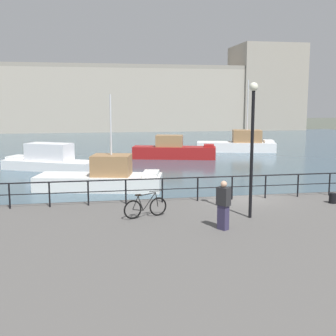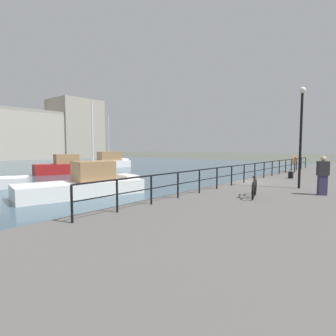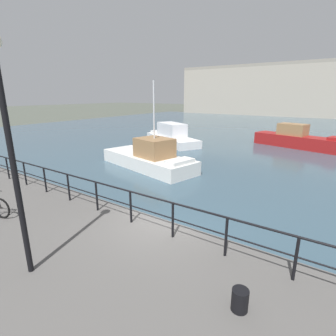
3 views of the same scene
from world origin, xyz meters
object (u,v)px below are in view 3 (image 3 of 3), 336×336
(moored_white_yacht, at_px, (172,136))
(mooring_bollard, at_px, (240,300))
(moored_green_narrowboat, at_px, (150,158))
(moored_small_launch, at_px, (296,139))
(quay_lamp_post, at_px, (8,134))

(moored_white_yacht, bearing_deg, mooring_bollard, 155.09)
(moored_green_narrowboat, height_order, mooring_bollard, moored_green_narrowboat)
(moored_small_launch, distance_m, quay_lamp_post, 24.89)
(moored_green_narrowboat, xyz_separation_m, moored_white_yacht, (-3.88, 8.61, 0.07))
(moored_green_narrowboat, distance_m, moored_small_launch, 15.31)
(moored_white_yacht, bearing_deg, moored_small_launch, -127.01)
(moored_small_launch, relative_size, quay_lamp_post, 1.58)
(moored_green_narrowboat, relative_size, moored_small_launch, 0.99)
(moored_small_launch, bearing_deg, moored_white_yacht, -140.00)
(moored_green_narrowboat, bearing_deg, moored_white_yacht, 127.75)
(moored_white_yacht, height_order, moored_small_launch, moored_small_launch)
(moored_small_launch, xyz_separation_m, quay_lamp_post, (-1.88, -24.60, 3.31))
(moored_green_narrowboat, distance_m, mooring_bollard, 13.38)
(moored_small_launch, bearing_deg, moored_green_narrowboat, -101.92)
(moored_white_yacht, distance_m, mooring_bollard, 22.44)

